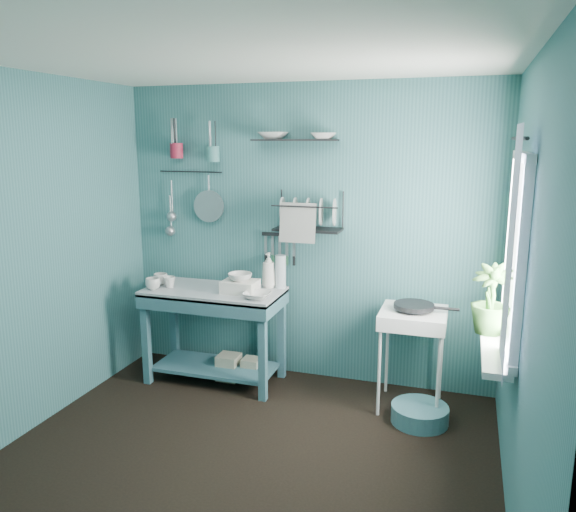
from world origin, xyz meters
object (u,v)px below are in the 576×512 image
(utensil_cup_teal, at_px, (213,154))
(frying_pan, at_px, (414,306))
(storage_tin_large, at_px, (229,367))
(work_counter, at_px, (215,335))
(utensil_cup_magenta, at_px, (177,151))
(storage_tin_small, at_px, (252,369))
(floor_basin, at_px, (420,414))
(soap_bottle, at_px, (269,270))
(mug_mid, at_px, (169,282))
(hotplate_stand, at_px, (411,359))
(mug_right, at_px, (161,279))
(dish_rack, at_px, (308,211))
(potted_plant, at_px, (491,299))
(mug_left, at_px, (153,284))
(colander, at_px, (209,206))
(water_bottle, at_px, (281,272))
(wash_tub, at_px, (240,286))

(utensil_cup_teal, bearing_deg, frying_pan, -9.10)
(storage_tin_large, bearing_deg, work_counter, -153.43)
(utensil_cup_magenta, bearing_deg, storage_tin_small, -15.63)
(utensil_cup_teal, relative_size, floor_basin, 0.31)
(work_counter, distance_m, storage_tin_small, 0.44)
(storage_tin_small, bearing_deg, frying_pan, -2.95)
(soap_bottle, bearing_deg, mug_mid, -162.00)
(hotplate_stand, xyz_separation_m, floor_basin, (0.10, -0.23, -0.32))
(mug_right, distance_m, hotplate_stand, 2.20)
(dish_rack, bearing_deg, mug_mid, -168.99)
(work_counter, relative_size, storage_tin_large, 5.21)
(utensil_cup_teal, xyz_separation_m, floor_basin, (1.85, -0.52, -1.85))
(floor_basin, bearing_deg, soap_bottle, 162.26)
(dish_rack, bearing_deg, potted_plant, -31.08)
(dish_rack, bearing_deg, frying_pan, -18.39)
(mug_left, distance_m, storage_tin_large, 0.97)
(utensil_cup_magenta, bearing_deg, mug_left, -92.91)
(work_counter, height_order, storage_tin_large, work_counter)
(mug_left, height_order, colander, colander)
(utensil_cup_teal, height_order, floor_basin, utensil_cup_teal)
(mug_right, bearing_deg, hotplate_stand, 0.28)
(utensil_cup_teal, bearing_deg, dish_rack, -3.33)
(colander, relative_size, storage_tin_small, 1.40)
(mug_right, bearing_deg, storage_tin_small, 5.71)
(potted_plant, height_order, storage_tin_large, potted_plant)
(mug_left, bearing_deg, potted_plant, -6.94)
(utensil_cup_magenta, relative_size, storage_tin_small, 0.65)
(colander, bearing_deg, floor_basin, -15.85)
(water_bottle, distance_m, storage_tin_small, 0.89)
(mug_left, xyz_separation_m, dish_rack, (1.23, 0.40, 0.61))
(utensil_cup_teal, bearing_deg, mug_left, -129.44)
(mug_left, xyz_separation_m, storage_tin_small, (0.78, 0.24, -0.76))
(potted_plant, bearing_deg, mug_right, 169.74)
(mug_left, distance_m, colander, 0.83)
(storage_tin_large, xyz_separation_m, storage_tin_small, (0.20, 0.03, -0.01))
(potted_plant, bearing_deg, colander, 161.04)
(soap_bottle, relative_size, storage_tin_large, 1.36)
(water_bottle, xyz_separation_m, dish_rack, (0.23, 0.02, 0.52))
(work_counter, distance_m, potted_plant, 2.31)
(soap_bottle, bearing_deg, utensil_cup_magenta, 174.03)
(mug_left, distance_m, dish_rack, 1.43)
(water_bottle, bearing_deg, soap_bottle, -168.69)
(mug_right, xyz_separation_m, water_bottle, (1.02, 0.22, 0.09))
(work_counter, relative_size, colander, 4.09)
(work_counter, distance_m, wash_tub, 0.52)
(mug_mid, distance_m, hotplate_stand, 2.08)
(storage_tin_small, bearing_deg, hotplate_stand, -2.95)
(soap_bottle, relative_size, utensil_cup_magenta, 2.30)
(mug_right, distance_m, soap_bottle, 0.95)
(colander, bearing_deg, work_counter, -61.11)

